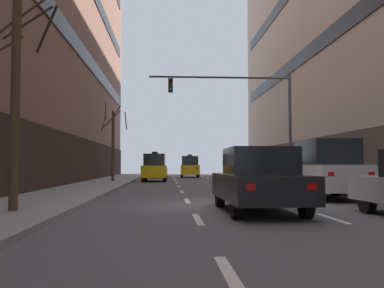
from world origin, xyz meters
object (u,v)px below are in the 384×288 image
Objects in this scene: street_tree_0 at (113,141)px; car_parked_2 at (327,169)px; taxi_driving_3 at (190,167)px; pedestrian_1 at (356,170)px; taxi_driving_1 at (157,170)px; car_parked_3 at (276,173)px; traffic_signal_0 at (249,105)px; pedestrian_0 at (337,169)px; street_tree_2 at (17,92)px; car_driving_0 at (258,180)px; taxi_driving_2 at (155,168)px.

car_parked_2 is at bearing -55.52° from street_tree_0.
taxi_driving_3 is 2.91× the size of pedestrian_1.
car_parked_3 is (6.96, -18.40, -0.01)m from taxi_driving_1.
traffic_signal_0 is 10.25m from street_tree_0.
traffic_signal_0 reaches higher than pedestrian_0.
street_tree_2 is 16.99m from pedestrian_1.
taxi_driving_1 is (-3.35, 30.13, -0.05)m from car_driving_0.
car_parked_3 is 2.83× the size of pedestrian_1.
traffic_signal_0 is 7.36m from pedestrian_1.
car_parked_3 is 4.15m from pedestrian_1.
car_parked_2 is 7.83m from pedestrian_0.
car_driving_0 is 2.97× the size of pedestrian_0.
car_parked_2 is 0.53× the size of traffic_signal_0.
taxi_driving_3 is 0.76× the size of street_tree_2.
traffic_signal_0 is 5.57× the size of pedestrian_0.
car_driving_0 is 19.91m from street_tree_0.
traffic_signal_0 reaches higher than taxi_driving_2.
taxi_driving_1 is at bearing 84.61° from street_tree_2.
street_tree_0 is (-2.91, -11.35, 2.18)m from taxi_driving_1.
pedestrian_0 is (6.95, 11.49, 0.18)m from car_driving_0.
taxi_driving_3 reaches higher than car_parked_3.
street_tree_2 reaches higher than taxi_driving_1.
pedestrian_0 is at bearing -4.05° from car_parked_3.
pedestrian_0 is 1.01× the size of pedestrian_1.
street_tree_0 is at bearing 150.79° from traffic_signal_0.
street_tree_2 is at bearing -101.01° from taxi_driving_3.
taxi_driving_2 reaches higher than car_driving_0.
taxi_driving_2 is at bearing 40.87° from street_tree_0.
car_parked_3 is at bearing -53.89° from taxi_driving_2.
street_tree_0 is at bearing -104.39° from taxi_driving_1.
car_parked_2 is (3.71, -26.66, 0.03)m from taxi_driving_3.
traffic_signal_0 is at bearing -51.53° from taxi_driving_2.
taxi_driving_1 is 2.83× the size of pedestrian_0.
car_parked_2 is 11.16m from street_tree_2.
car_parked_3 is 12.33m from street_tree_0.
car_driving_0 is 12.10m from pedestrian_1.
car_driving_0 is at bearing 4.16° from street_tree_2.
traffic_signal_0 is at bearing 58.51° from street_tree_2.
car_parked_3 is at bearing -69.28° from taxi_driving_1.
pedestrian_0 is (13.19, 11.94, -2.07)m from street_tree_2.
street_tree_0 is (-8.79, 4.92, -1.90)m from traffic_signal_0.
street_tree_2 is (-9.85, -4.86, 2.01)m from car_parked_2.
traffic_signal_0 is at bearing 79.64° from car_driving_0.
traffic_signal_0 is (2.53, 13.86, 4.02)m from car_driving_0.
street_tree_0 is 3.68× the size of pedestrian_1.
car_driving_0 is 0.79× the size of street_tree_2.
pedestrian_1 is at bearing -29.26° from car_parked_3.
car_parked_3 is 15.83m from street_tree_2.
street_tree_2 is at bearing -128.95° from car_parked_3.
taxi_driving_3 is at bearing 108.93° from pedestrian_1.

